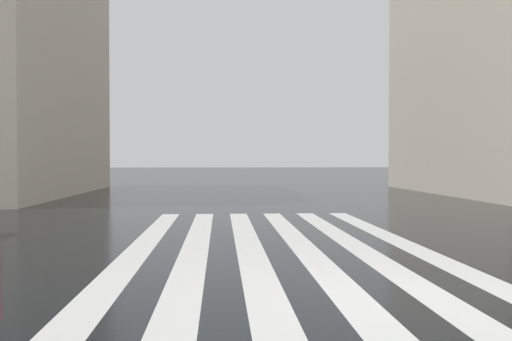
{
  "coord_description": "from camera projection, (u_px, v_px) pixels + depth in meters",
  "views": [
    {
      "loc": [
        -6.48,
        2.04,
        1.63
      ],
      "look_at": [
        7.5,
        1.16,
        1.36
      ],
      "focal_mm": 39.82,
      "sensor_mm": 36.0,
      "label": 1
    }
  ],
  "objects": [
    {
      "name": "zebra_crossing",
      "position": [
        276.0,
        247.0,
        10.55
      ],
      "size": [
        13.0,
        5.5,
        0.01
      ],
      "color": "silver",
      "rests_on": "ground_plane"
    },
    {
      "name": "ground_plane",
      "position": [
        395.0,
        299.0,
        6.62
      ],
      "size": [
        220.0,
        220.0,
        0.0
      ],
      "primitive_type": "plane",
      "color": "black"
    }
  ]
}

